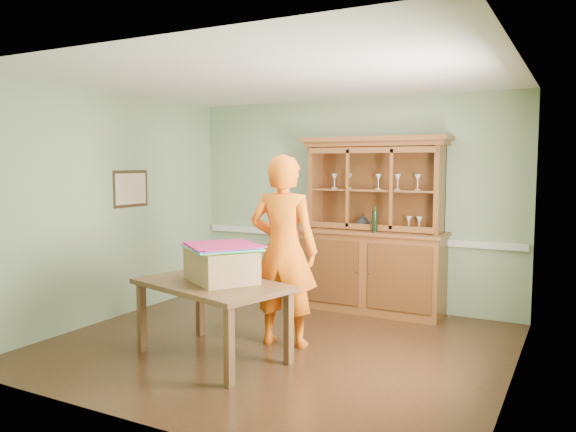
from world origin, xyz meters
The scene contains 14 objects.
floor centered at (0.00, 0.00, 0.00)m, with size 4.50×4.50×0.00m, color #462516.
ceiling centered at (0.00, 0.00, 2.70)m, with size 4.50×4.50×0.00m, color white.
wall_back centered at (0.00, 2.00, 1.35)m, with size 4.50×4.50×0.00m, color #87A37A.
wall_left centered at (-2.25, 0.00, 1.35)m, with size 4.00×4.00×0.00m, color #87A37A.
wall_right centered at (2.25, 0.00, 1.35)m, with size 4.00×4.00×0.00m, color #87A37A.
wall_front centered at (0.00, -2.00, 1.35)m, with size 4.50×4.50×0.00m, color #87A37A.
chair_rail centered at (0.00, 1.98, 0.90)m, with size 4.41×0.05×0.08m, color silver.
framed_map centered at (-2.23, 0.30, 1.55)m, with size 0.03×0.60×0.46m.
window_panel centered at (2.23, -0.30, 1.50)m, with size 0.03×0.96×1.36m.
china_hutch centered at (0.40, 1.75, 0.77)m, with size 1.87×0.62×2.19m.
dining_table centered at (-0.35, -0.62, 0.65)m, with size 1.65×1.23×0.74m.
cardboard_box centered at (-0.31, -0.54, 0.89)m, with size 0.66×0.53×0.31m, color #A27953.
kite_stack centered at (-0.30, -0.52, 1.07)m, with size 0.87×0.87×0.05m.
person centered at (0.06, 0.05, 0.98)m, with size 0.71×0.47×1.95m, color orange.
Camera 1 is at (2.75, -4.92, 1.86)m, focal length 35.00 mm.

